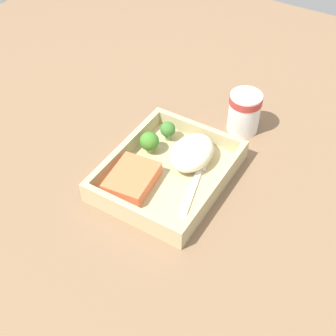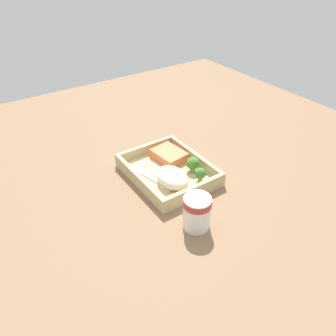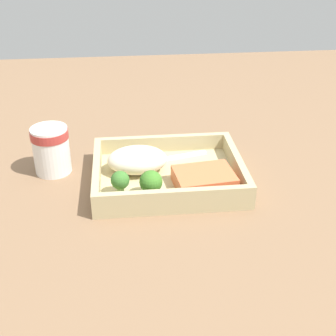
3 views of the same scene
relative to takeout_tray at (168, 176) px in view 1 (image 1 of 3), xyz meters
The scene contains 9 objects.
ground_plane 1.60cm from the takeout_tray, ahead, with size 160.00×160.00×2.00cm, color #826246.
takeout_tray is the anchor object (origin of this frame).
tray_rim 2.11cm from the takeout_tray, ahead, with size 25.83×20.75×3.02cm.
salmon_fillet 7.31cm from the takeout_tray, 143.46° to the left, with size 9.79×7.57×2.65cm, color #F07042.
mashed_potatoes 6.33cm from the takeout_tray, 22.43° to the right, with size 10.58×7.57×4.53cm, color #F1E0C3.
broccoli_floret_1 10.28cm from the takeout_tray, 31.53° to the left, with size 3.08×3.08×4.14cm.
broccoli_floret_2 7.79cm from the takeout_tray, 61.30° to the left, with size 3.76×3.76×4.54cm.
fork 5.57cm from the takeout_tray, 83.21° to the right, with size 15.71×5.52×0.44cm.
paper_cup 21.72cm from the takeout_tray, 15.90° to the right, with size 6.70×6.70×8.67cm.
Camera 1 is at (-52.31, -31.66, 63.75)cm, focal length 50.00 mm.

